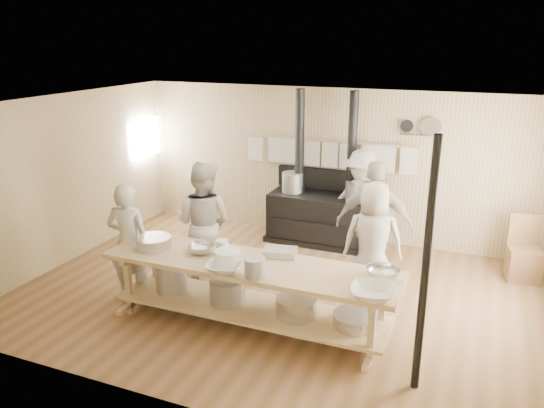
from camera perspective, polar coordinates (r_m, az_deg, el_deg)
name	(u,v)px	position (r m, az deg, el deg)	size (l,w,h in m)	color
ground	(277,294)	(7.45, 0.52, -9.68)	(7.00, 7.00, 0.00)	brown
room_shell	(277,181)	(6.85, 0.56, 2.47)	(7.00, 7.00, 7.00)	tan
left_opening	(145,138)	(10.22, -13.52, 6.92)	(0.00, 0.90, 0.90)	white
stove	(322,213)	(9.09, 5.44, -1.01)	(1.90, 0.75, 2.60)	black
towel_rail	(329,151)	(9.08, 6.19, 5.67)	(3.00, 0.04, 0.47)	tan
back_wall_shelf	(420,130)	(8.75, 15.67, 7.70)	(0.63, 0.14, 0.32)	tan
prep_table	(249,287)	(6.48, -2.52, -8.95)	(3.60, 0.90, 0.85)	tan
support_post	(425,270)	(5.26, 16.18, -6.84)	(0.08, 0.08, 2.60)	black
cook_far_left	(129,242)	(7.28, -15.12, -3.99)	(0.59, 0.39, 1.62)	#B2AC9E
cook_left	(204,223)	(7.57, -7.38, -2.03)	(0.86, 0.67, 1.78)	#B2AC9E
cook_center	(373,241)	(7.19, 10.80, -3.93)	(0.79, 0.52, 1.63)	#B2AC9E
cook_right	(374,225)	(7.51, 10.93, -2.21)	(1.07, 0.44, 1.82)	#B2AC9E
cook_by_window	(361,202)	(8.67, 9.59, 0.22)	(1.11, 0.64, 1.71)	#B2AC9E
chair	(523,261)	(8.61, 25.39, -5.54)	(0.50, 0.50, 0.95)	brown
bowl_white_a	(224,267)	(6.11, -5.18, -6.78)	(0.41, 0.41, 0.10)	white
bowl_steel_a	(201,249)	(6.64, -7.60, -4.78)	(0.34, 0.34, 0.11)	silver
bowl_white_b	(373,293)	(5.59, 10.83, -9.36)	(0.47, 0.47, 0.12)	white
bowl_steel_b	(383,273)	(6.04, 11.82, -7.30)	(0.38, 0.38, 0.12)	silver
roasting_pan	(280,252)	(6.50, 0.86, -5.21)	(0.40, 0.27, 0.09)	#B2B2B7
mixing_bowl_large	(154,242)	(6.90, -12.61, -4.03)	(0.44, 0.44, 0.14)	silver
bucket_galv	(255,267)	(5.93, -1.85, -6.84)	(0.24, 0.24, 0.22)	gray
deep_bowl_enamel	(228,258)	(6.22, -4.77, -5.84)	(0.31, 0.31, 0.19)	white
pitcher	(222,249)	(6.43, -5.39, -4.85)	(0.15, 0.15, 0.23)	white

